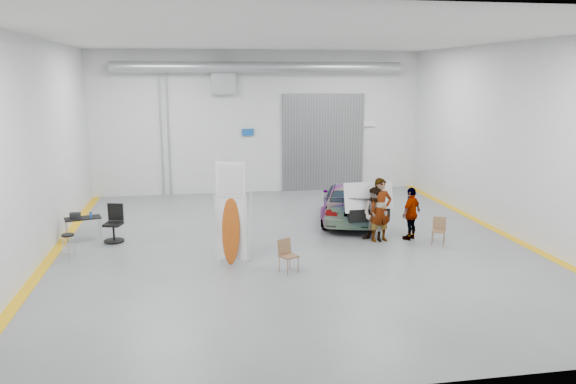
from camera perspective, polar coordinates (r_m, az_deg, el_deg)
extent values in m
plane|color=slate|center=(16.86, 0.48, -5.37)|extent=(16.00, 16.00, 0.00)
cube|color=silver|center=(16.49, -24.25, 3.88)|extent=(0.02, 16.00, 6.00)
cube|color=silver|center=(18.79, 22.08, 4.89)|extent=(0.02, 16.00, 6.00)
cube|color=silver|center=(24.10, -2.95, 7.06)|extent=(14.00, 0.02, 6.00)
cube|color=silver|center=(8.59, 10.13, -1.64)|extent=(14.00, 0.02, 6.00)
cube|color=silver|center=(16.14, 0.52, 15.43)|extent=(14.00, 16.00, 0.02)
cube|color=gray|center=(24.61, 3.61, 5.05)|extent=(3.60, 0.12, 4.20)
cube|color=#95999D|center=(23.81, -6.62, 11.28)|extent=(1.00, 0.50, 1.20)
cylinder|color=#95999D|center=(23.43, -2.82, 12.56)|extent=(11.90, 0.44, 0.44)
cube|color=#134D9F|center=(24.00, -4.10, 6.07)|extent=(0.50, 0.04, 0.30)
cube|color=white|center=(25.07, 8.12, 6.91)|extent=(0.70, 0.04, 0.25)
cylinder|color=#95999D|center=(23.91, -12.03, 5.58)|extent=(0.08, 0.08, 5.00)
cylinder|color=#95999D|center=(23.92, -12.75, 5.55)|extent=(0.08, 0.08, 5.00)
cube|color=#E2A30C|center=(17.07, -22.91, -6.10)|extent=(0.30, 16.00, 0.01)
cube|color=#E2A30C|center=(19.25, 21.02, -3.97)|extent=(0.30, 16.00, 0.01)
imported|color=white|center=(19.63, 6.21, -0.97)|extent=(3.06, 4.93, 1.33)
imported|color=#91734F|center=(17.23, 9.38, -1.79)|extent=(0.78, 0.58, 1.95)
imported|color=slate|center=(17.21, 8.88, -2.27)|extent=(1.02, 1.02, 1.67)
imported|color=#A46936|center=(17.61, 12.41, -2.14)|extent=(0.99, 0.90, 1.64)
cube|color=white|center=(15.05, -5.47, -3.66)|extent=(0.78, 0.33, 1.76)
ellipsoid|color=#CE6411|center=(14.99, -5.44, -3.91)|extent=(0.54, 0.39, 1.86)
cube|color=white|center=(14.74, -5.56, 1.28)|extent=(0.76, 0.32, 0.93)
cylinder|color=white|center=(14.91, -6.82, -1.90)|extent=(0.02, 0.02, 2.93)
cylinder|color=white|center=(14.96, -4.20, -1.80)|extent=(0.02, 0.02, 2.93)
cube|color=brown|center=(14.44, 0.07, -6.53)|extent=(0.54, 0.53, 0.04)
cube|color=brown|center=(14.54, -0.06, -5.47)|extent=(0.40, 0.26, 0.39)
cube|color=brown|center=(17.37, 15.05, -3.85)|extent=(0.52, 0.51, 0.04)
cube|color=brown|center=(17.47, 14.85, -3.03)|extent=(0.37, 0.26, 0.37)
cylinder|color=black|center=(16.58, -21.48, -4.09)|extent=(0.33, 0.33, 0.05)
torus|color=silver|center=(16.70, -21.36, -5.59)|extent=(0.35, 0.35, 0.02)
cylinder|color=#95999D|center=(18.40, -21.66, -3.73)|extent=(0.03, 0.03, 0.63)
cylinder|color=#95999D|center=(18.22, -18.68, -3.66)|extent=(0.03, 0.03, 0.63)
cylinder|color=#95999D|center=(18.82, -21.40, -3.38)|extent=(0.03, 0.03, 0.63)
cylinder|color=#95999D|center=(18.64, -18.48, -3.30)|extent=(0.03, 0.03, 0.63)
cube|color=black|center=(18.43, -20.13, -2.51)|extent=(1.16, 0.81, 0.04)
cylinder|color=#1B4BA4|center=(18.27, -19.39, -2.21)|extent=(0.07, 0.07, 0.19)
cube|color=black|center=(18.49, -20.80, -2.20)|extent=(0.31, 0.19, 0.16)
cylinder|color=black|center=(17.91, -17.24, -4.74)|extent=(0.60, 0.60, 0.04)
cylinder|color=black|center=(17.84, -17.29, -3.94)|extent=(0.06, 0.06, 0.52)
cube|color=black|center=(17.77, -17.34, -3.14)|extent=(0.61, 0.61, 0.08)
cube|color=black|center=(17.92, -17.31, -1.95)|extent=(0.47, 0.19, 0.54)
cube|color=silver|center=(17.58, 8.09, -0.23)|extent=(1.55, 0.94, 0.04)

